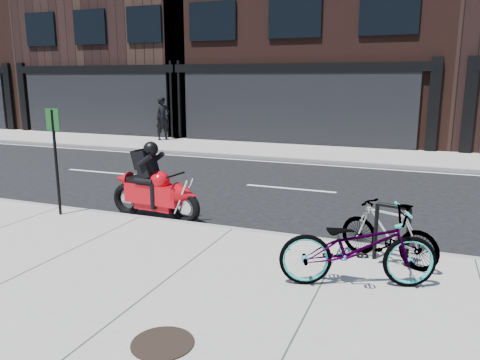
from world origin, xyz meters
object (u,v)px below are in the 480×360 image
at_px(bicycle_rear, 388,232).
at_px(sign_post, 55,152).
at_px(bike_rack, 392,229).
at_px(bicycle_front, 358,246).
at_px(motorcycle, 158,188).
at_px(manhole_cover, 163,343).
at_px(pedestrian, 163,118).

relative_size(bicycle_rear, sign_post, 0.74).
bearing_deg(bike_rack, bicycle_front, -110.47).
relative_size(bicycle_rear, motorcycle, 0.73).
distance_m(bicycle_rear, motorcycle, 4.63).
height_order(motorcycle, sign_post, sign_post).
height_order(bicycle_rear, motorcycle, motorcycle).
distance_m(bicycle_front, motorcycle, 4.64).
bearing_deg(manhole_cover, motorcycle, 121.48).
height_order(bicycle_front, motorcycle, motorcycle).
relative_size(bike_rack, bicycle_rear, 0.58).
relative_size(bike_rack, sign_post, 0.42).
xyz_separation_m(bicycle_front, pedestrian, (-10.11, 12.16, 0.42)).
relative_size(bicycle_front, pedestrian, 1.07).
bearing_deg(bicycle_front, sign_post, 60.37).
distance_m(bike_rack, bicycle_front, 1.05).
bearing_deg(bike_rack, bicycle_rear, -180.00).
height_order(bicycle_front, manhole_cover, bicycle_front).
bearing_deg(bicycle_rear, bicycle_front, 5.23).
distance_m(bicycle_front, bicycle_rear, 1.03).
height_order(motorcycle, pedestrian, pedestrian).
distance_m(bicycle_front, pedestrian, 15.81).
relative_size(motorcycle, pedestrian, 1.13).
bearing_deg(pedestrian, manhole_cover, -122.00).
bearing_deg(bicycle_rear, motorcycle, -79.26).
bearing_deg(sign_post, manhole_cover, -44.23).
bearing_deg(sign_post, bicycle_rear, -8.41).
xyz_separation_m(motorcycle, sign_post, (-1.82, -0.79, 0.75)).
xyz_separation_m(bicycle_rear, sign_post, (-6.34, 0.20, 0.80)).
bearing_deg(sign_post, pedestrian, 103.80).
xyz_separation_m(bicycle_rear, pedestrian, (-10.42, 11.17, 0.49)).
xyz_separation_m(bicycle_rear, motorcycle, (-4.52, 0.99, 0.05)).
bearing_deg(bicycle_rear, sign_post, -68.70).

